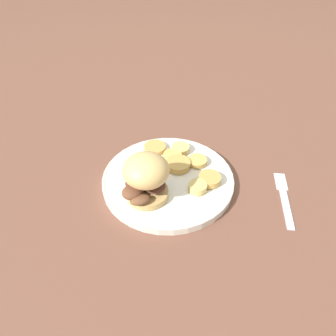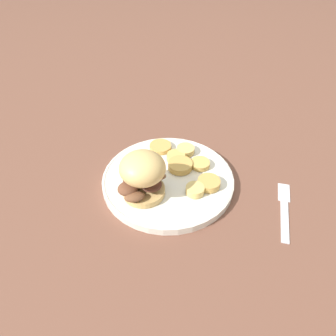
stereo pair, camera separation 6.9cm
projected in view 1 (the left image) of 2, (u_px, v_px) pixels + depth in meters
ground_plane at (168, 183)px, 0.72m from camera, size 4.00×4.00×0.00m
dinner_plate at (168, 179)px, 0.71m from camera, size 0.28×0.28×0.02m
sandwich at (145, 177)px, 0.63m from camera, size 0.10×0.10×0.10m
potato_round_0 at (178, 164)px, 0.72m from camera, size 0.05×0.05×0.01m
potato_round_1 at (197, 161)px, 0.73m from camera, size 0.04×0.04×0.01m
potato_round_2 at (181, 149)px, 0.76m from camera, size 0.04×0.04×0.01m
potato_round_3 at (210, 179)px, 0.69m from camera, size 0.05×0.05×0.01m
potato_round_4 at (198, 187)px, 0.67m from camera, size 0.04×0.04×0.02m
potato_round_5 at (172, 156)px, 0.74m from camera, size 0.04×0.04×0.01m
potato_round_6 at (155, 148)px, 0.77m from camera, size 0.05×0.05×0.01m
fork at (284, 198)px, 0.68m from camera, size 0.16×0.05×0.00m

